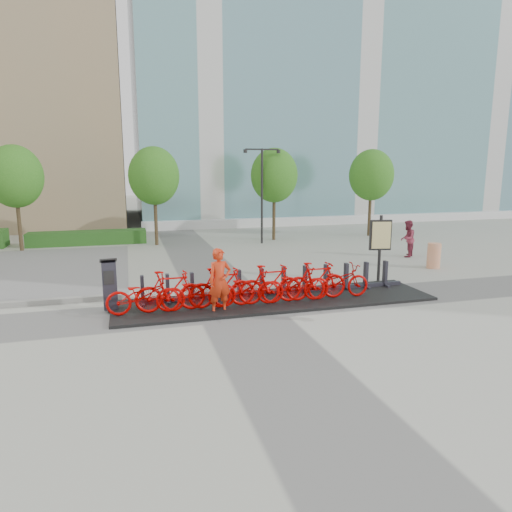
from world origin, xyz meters
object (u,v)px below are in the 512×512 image
object	(u,v)px
kiosk	(110,284)
construction_barrel	(434,256)
bike_0	(143,295)
map_sign	(380,238)
pedestrian	(407,239)
worker_red	(220,281)

from	to	relation	value
kiosk	construction_barrel	distance (m)	12.65
bike_0	map_sign	bearing A→B (deg)	-77.53
pedestrian	construction_barrel	bearing A→B (deg)	37.41
pedestrian	map_sign	distance (m)	5.26
bike_0	map_sign	xyz separation A→B (m)	(8.23, 1.82, 0.96)
map_sign	bike_0	bearing A→B (deg)	-156.44
worker_red	construction_barrel	xyz separation A→B (m)	(9.47, 3.44, -0.41)
map_sign	pedestrian	bearing A→B (deg)	56.78
bike_0	worker_red	distance (m)	2.09
pedestrian	bike_0	bearing A→B (deg)	-19.09
bike_0	map_sign	size ratio (longest dim) A/B	0.84
worker_red	pedestrian	xyz separation A→B (m)	(9.82, 5.83, -0.08)
kiosk	worker_red	world-z (taller)	worker_red
kiosk	worker_red	size ratio (longest dim) A/B	0.81
worker_red	kiosk	bearing A→B (deg)	149.89
bike_0	map_sign	distance (m)	8.48
kiosk	pedestrian	bearing A→B (deg)	15.77
worker_red	pedestrian	size ratio (longest dim) A/B	1.09
construction_barrel	map_sign	world-z (taller)	map_sign
worker_red	map_sign	world-z (taller)	map_sign
kiosk	pedestrian	world-z (taller)	pedestrian
pedestrian	map_sign	world-z (taller)	map_sign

